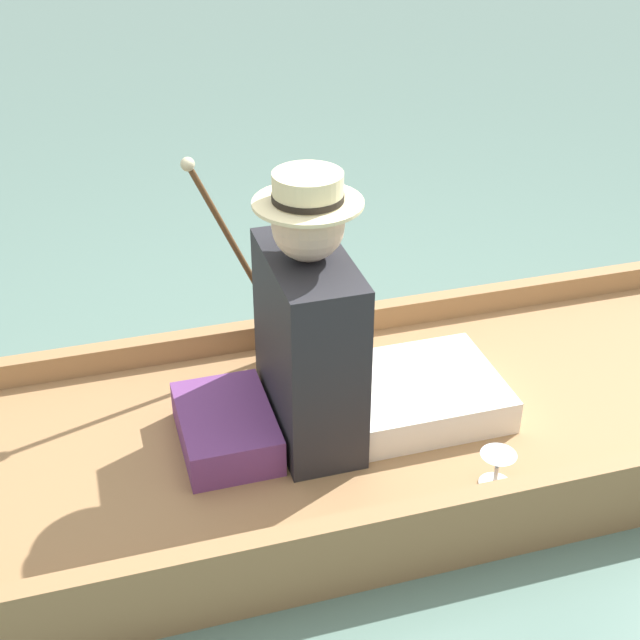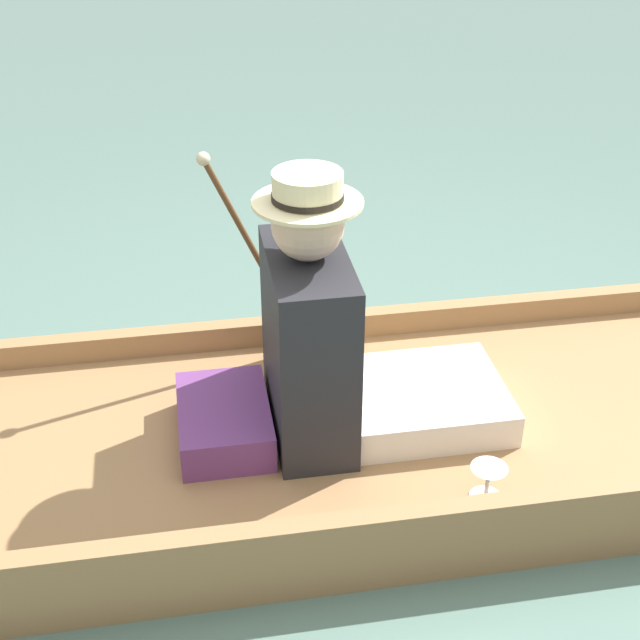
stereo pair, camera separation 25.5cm
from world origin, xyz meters
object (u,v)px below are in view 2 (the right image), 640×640
seated_person (337,344)px  wine_glass (488,477)px  teddy_bear (312,322)px  walking_cane (248,240)px

seated_person → wine_glass: 0.57m
seated_person → wine_glass: size_ratio=7.61×
teddy_bear → walking_cane: walking_cane is taller
wine_glass → walking_cane: bearing=-146.0°
seated_person → teddy_bear: seated_person is taller
wine_glass → walking_cane: walking_cane is taller
seated_person → walking_cane: size_ratio=1.11×
wine_glass → walking_cane: 1.06m
teddy_bear → wine_glass: bearing=25.8°
seated_person → teddy_bear: (-0.35, -0.02, -0.13)m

